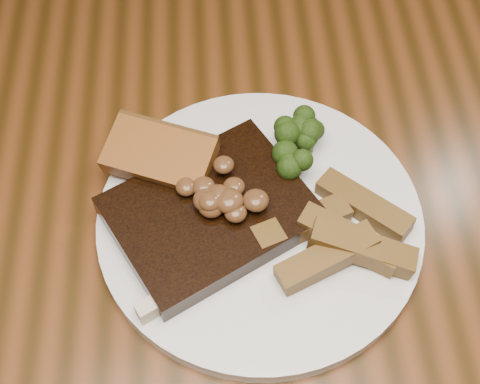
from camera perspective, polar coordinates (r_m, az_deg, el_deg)
The scene contains 8 objects.
dining_table at distance 0.75m, azimuth -1.47°, elevation -4.04°, with size 1.60×0.90×0.75m.
plate at distance 0.65m, azimuth 1.69°, elevation -2.53°, with size 0.31×0.31×0.01m, color white.
steak at distance 0.63m, azimuth -2.51°, elevation -1.88°, with size 0.18×0.14×0.03m, color black.
steak_bone at distance 0.61m, azimuth -2.29°, elevation -7.03°, with size 0.15×0.01×0.02m, color beige.
mushroom_pile at distance 0.61m, azimuth -1.91°, elevation -0.28°, with size 0.07×0.07×0.03m, color #58351B, non-canonical shape.
garlic_bread at distance 0.67m, azimuth -6.72°, elevation 2.09°, with size 0.10×0.06×0.02m, color #93541A.
potato_wedges at distance 0.63m, azimuth 7.50°, elevation -2.57°, with size 0.12×0.12×0.02m, color brown, non-canonical shape.
broccoli_cluster at distance 0.68m, azimuth 5.78°, elevation 4.39°, with size 0.07×0.07×0.04m, color #263D0D, non-canonical shape.
Camera 1 is at (-0.00, -0.37, 1.31)m, focal length 50.00 mm.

